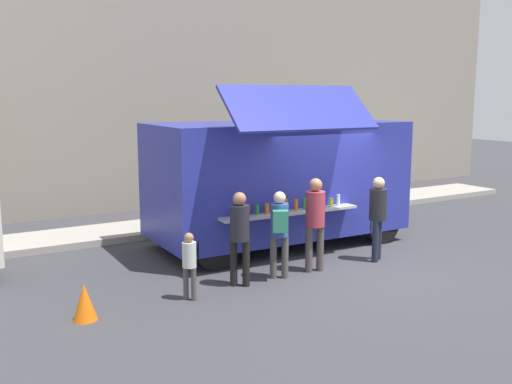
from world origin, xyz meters
TOP-DOWN VIEW (x-y plane):
  - ground_plane at (0.00, 0.00)m, footprint 60.00×60.00m
  - curb_strip at (-4.35, 4.72)m, footprint 28.00×1.60m
  - building_behind at (-3.35, 8.62)m, footprint 32.00×2.40m
  - food_truck_main at (-0.34, 2.10)m, footprint 5.58×3.46m
  - traffic_cone_orange at (-5.22, -0.17)m, footprint 0.36×0.36m
  - trash_bin at (3.21, 4.42)m, footprint 0.60×0.60m
  - customer_front_ordering at (-0.88, 0.03)m, footprint 0.37×0.36m
  - customer_mid_with_backpack at (-1.69, -0.00)m, footprint 0.44×0.52m
  - customer_rear_waiting at (-2.50, 0.01)m, footprint 0.34×0.34m
  - customer_extra_browsing at (0.63, -0.03)m, footprint 0.35×0.35m
  - child_near_queue at (-3.54, -0.17)m, footprint 0.23×0.23m

SIDE VIEW (x-z plane):
  - ground_plane at x=0.00m, z-range 0.00..0.00m
  - curb_strip at x=-4.35m, z-range 0.00..0.15m
  - traffic_cone_orange at x=-5.22m, z-range 0.00..0.55m
  - trash_bin at x=3.21m, z-range 0.00..0.95m
  - child_near_queue at x=-3.54m, z-range 0.11..1.22m
  - customer_mid_with_backpack at x=-1.69m, z-range 0.18..1.77m
  - customer_rear_waiting at x=-2.50m, z-range 0.16..1.82m
  - customer_extra_browsing at x=0.63m, z-range 0.16..1.86m
  - customer_front_ordering at x=-0.88m, z-range 0.17..1.95m
  - food_truck_main at x=-0.34m, z-range -0.25..3.23m
  - building_behind at x=-3.35m, z-range 0.00..10.31m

